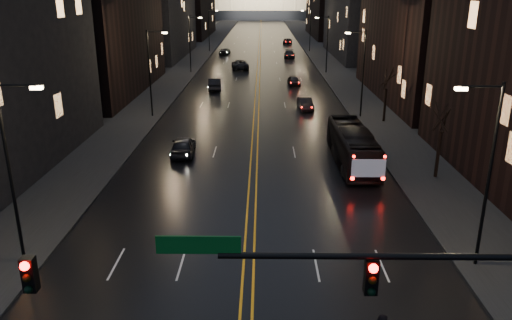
{
  "coord_description": "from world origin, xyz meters",
  "views": [
    {
      "loc": [
        0.62,
        -11.41,
        12.69
      ],
      "look_at": [
        0.31,
        13.65,
        4.18
      ],
      "focal_mm": 35.0,
      "sensor_mm": 36.0,
      "label": 1
    }
  ],
  "objects_px": {
    "traffic_signal": "(461,294)",
    "bus": "(352,146)",
    "receding_car_a": "(305,104)",
    "oncoming_car_a": "(183,146)",
    "oncoming_car_b": "(215,84)"
  },
  "relations": [
    {
      "from": "traffic_signal",
      "to": "bus",
      "type": "distance_m",
      "value": 25.4
    },
    {
      "from": "bus",
      "to": "receding_car_a",
      "type": "xyz_separation_m",
      "value": [
        -2.06,
        18.65,
        -0.79
      ]
    },
    {
      "from": "bus",
      "to": "oncoming_car_a",
      "type": "distance_m",
      "value": 13.53
    },
    {
      "from": "traffic_signal",
      "to": "receding_car_a",
      "type": "distance_m",
      "value": 43.96
    },
    {
      "from": "bus",
      "to": "receding_car_a",
      "type": "relative_size",
      "value": 2.59
    },
    {
      "from": "traffic_signal",
      "to": "bus",
      "type": "bearing_deg",
      "value": 86.26
    },
    {
      "from": "traffic_signal",
      "to": "oncoming_car_a",
      "type": "relative_size",
      "value": 3.78
    },
    {
      "from": "oncoming_car_b",
      "to": "oncoming_car_a",
      "type": "bearing_deg",
      "value": 84.62
    },
    {
      "from": "oncoming_car_a",
      "to": "oncoming_car_b",
      "type": "relative_size",
      "value": 0.95
    },
    {
      "from": "receding_car_a",
      "to": "bus",
      "type": "bearing_deg",
      "value": -87.99
    },
    {
      "from": "bus",
      "to": "oncoming_car_b",
      "type": "relative_size",
      "value": 2.18
    },
    {
      "from": "receding_car_a",
      "to": "oncoming_car_b",
      "type": "bearing_deg",
      "value": 129.38
    },
    {
      "from": "oncoming_car_b",
      "to": "traffic_signal",
      "type": "bearing_deg",
      "value": 96.5
    },
    {
      "from": "traffic_signal",
      "to": "oncoming_car_b",
      "type": "bearing_deg",
      "value": 101.91
    },
    {
      "from": "traffic_signal",
      "to": "oncoming_car_b",
      "type": "xyz_separation_m",
      "value": [
        -11.72,
        55.55,
        -4.31
      ]
    }
  ]
}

